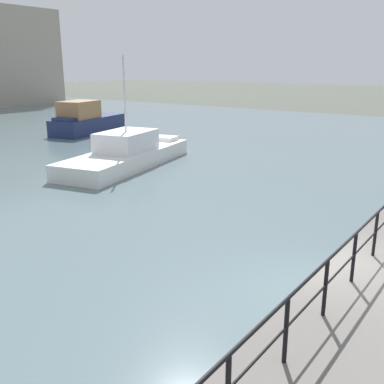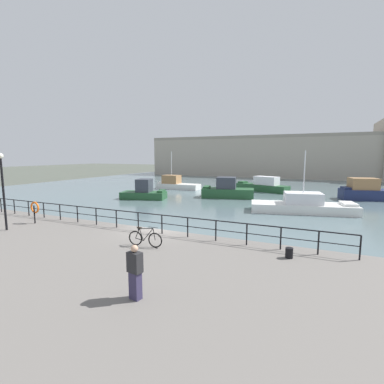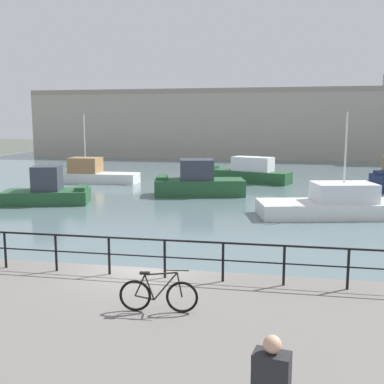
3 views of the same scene
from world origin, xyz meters
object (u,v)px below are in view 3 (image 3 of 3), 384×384
at_px(moored_blue_motorboat, 247,172).
at_px(parked_bicycle, 158,295).
at_px(moored_harbor_tender, 198,182).
at_px(moored_red_daysailer, 94,173).
at_px(moored_cabin_cruiser, 47,191).
at_px(harbor_building, 295,124).
at_px(moored_green_narrowboat, 344,204).

distance_m(moored_blue_motorboat, parked_bicycle, 30.38).
relative_size(moored_harbor_tender, moored_red_daysailer, 0.98).
height_order(moored_harbor_tender, moored_cabin_cruiser, moored_harbor_tender).
distance_m(harbor_building, moored_harbor_tender, 39.59).
bearing_deg(moored_green_narrowboat, moored_blue_motorboat, 101.78).
height_order(harbor_building, moored_green_narrowboat, harbor_building).
bearing_deg(moored_green_narrowboat, moored_red_daysailer, 137.29).
distance_m(moored_harbor_tender, moored_red_daysailer, 11.34).
bearing_deg(moored_red_daysailer, moored_green_narrowboat, 148.87).
distance_m(moored_blue_motorboat, moored_red_daysailer, 13.17).
distance_m(moored_green_narrowboat, parked_bicycle, 17.65).
bearing_deg(moored_cabin_cruiser, moored_green_narrowboat, -17.33).
bearing_deg(moored_cabin_cruiser, moored_harbor_tender, 14.99).
relative_size(moored_green_narrowboat, moored_cabin_cruiser, 1.68).
relative_size(moored_cabin_cruiser, parked_bicycle, 3.23).
distance_m(moored_red_daysailer, parked_bicycle, 30.56).
distance_m(harbor_building, moored_blue_motorboat, 31.24).
xyz_separation_m(moored_blue_motorboat, moored_green_narrowboat, (6.28, -13.84, -0.18)).
height_order(moored_blue_motorboat, moored_red_daysailer, moored_red_daysailer).
bearing_deg(moored_cabin_cruiser, harbor_building, 54.18).
relative_size(harbor_building, moored_cabin_cruiser, 11.28).
distance_m(moored_blue_motorboat, moored_cabin_cruiser, 17.59).
bearing_deg(parked_bicycle, moored_green_narrowboat, 63.91).
bearing_deg(parked_bicycle, harbor_building, 79.85).
xyz_separation_m(moored_red_daysailer, parked_bicycle, (13.03, -27.64, 0.52)).
bearing_deg(harbor_building, parked_bicycle, -94.41).
relative_size(moored_red_daysailer, moored_green_narrowboat, 0.71).
height_order(moored_green_narrowboat, moored_cabin_cruiser, moored_green_narrowboat).
distance_m(moored_blue_motorboat, moored_green_narrowboat, 15.20).
relative_size(moored_blue_motorboat, parked_bicycle, 4.60).
relative_size(harbor_building, parked_bicycle, 36.43).
relative_size(harbor_building, moored_blue_motorboat, 7.92).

